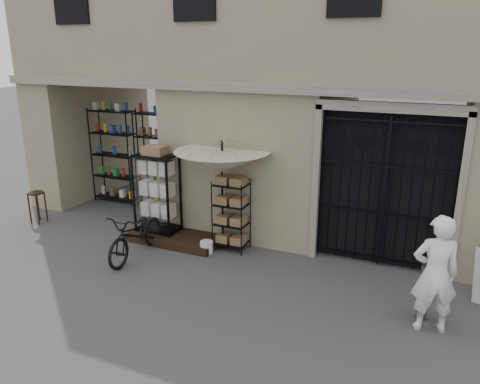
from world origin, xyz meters
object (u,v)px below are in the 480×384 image
at_px(bicycle, 138,256).
at_px(wire_rack, 231,216).
at_px(display_cabinet, 157,197).
at_px(white_bucket, 206,247).
at_px(market_umbrella, 222,156).
at_px(steel_bollard, 424,293).
at_px(wooden_stool, 38,207).
at_px(shopkeeper, 428,329).

bearing_deg(bicycle, wire_rack, 32.21).
relative_size(display_cabinet, white_bucket, 7.04).
relative_size(wire_rack, market_umbrella, 0.54).
bearing_deg(steel_bollard, wire_rack, 162.46).
height_order(wire_rack, wooden_stool, wire_rack).
bearing_deg(market_umbrella, wire_rack, 1.37).
bearing_deg(shopkeeper, wooden_stool, -24.00).
bearing_deg(steel_bollard, shopkeeper, -64.59).
height_order(market_umbrella, bicycle, market_umbrella).
bearing_deg(shopkeeper, display_cabinet, -31.44).
bearing_deg(white_bucket, wooden_stool, -178.95).
xyz_separation_m(market_umbrella, shopkeeper, (4.06, -1.42, -1.95)).
xyz_separation_m(bicycle, steel_bollard, (5.30, -0.10, 0.45)).
xyz_separation_m(market_umbrella, steel_bollard, (3.94, -1.18, -1.50)).
relative_size(white_bucket, wooden_stool, 0.35).
relative_size(bicycle, steel_bollard, 2.02).
xyz_separation_m(wooden_stool, steel_bollard, (8.56, -0.72, 0.05)).
distance_m(white_bucket, steel_bollard, 4.22).
relative_size(display_cabinet, wire_rack, 1.25).
bearing_deg(bicycle, shopkeeper, -6.48).
xyz_separation_m(wire_rack, market_umbrella, (-0.19, -0.00, 1.23)).
distance_m(market_umbrella, bicycle, 2.61).
height_order(market_umbrella, white_bucket, market_umbrella).
xyz_separation_m(wire_rack, white_bucket, (-0.38, -0.39, -0.59)).
relative_size(display_cabinet, steel_bollard, 2.05).
xyz_separation_m(white_bucket, shopkeeper, (4.24, -1.04, -0.12)).
height_order(white_bucket, wooden_stool, wooden_stool).
bearing_deg(market_umbrella, white_bucket, -115.89).
relative_size(wire_rack, wooden_stool, 1.95).
bearing_deg(shopkeeper, bicycle, -21.27).
xyz_separation_m(white_bucket, steel_bollard, (4.13, -0.80, 0.32)).
xyz_separation_m(white_bucket, bicycle, (-1.17, -0.70, -0.12)).
relative_size(display_cabinet, wooden_stool, 2.44).
bearing_deg(shopkeeper, white_bucket, -31.47).
relative_size(market_umbrella, shopkeeper, 1.51).
bearing_deg(steel_bollard, display_cabinet, 168.36).
xyz_separation_m(display_cabinet, steel_bollard, (5.47, -1.13, -0.46)).
distance_m(display_cabinet, wire_rack, 1.73).
relative_size(white_bucket, bicycle, 0.14).
height_order(display_cabinet, wooden_stool, display_cabinet).
xyz_separation_m(wire_rack, bicycle, (-1.55, -1.09, -0.72)).
distance_m(bicycle, wooden_stool, 3.35).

